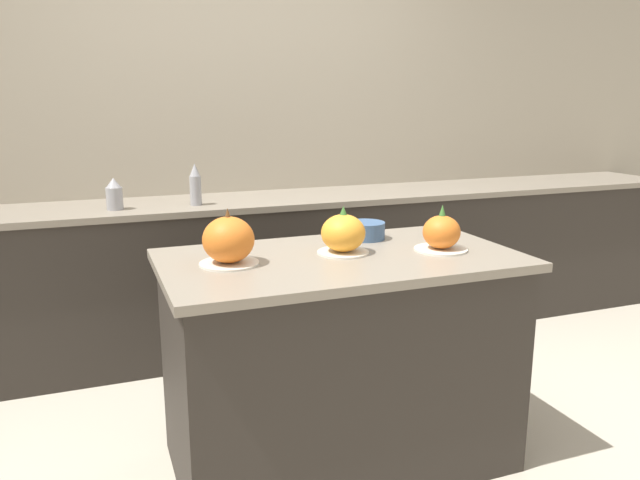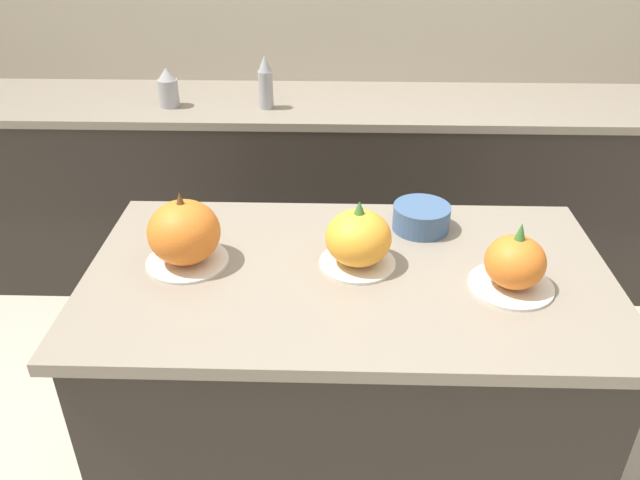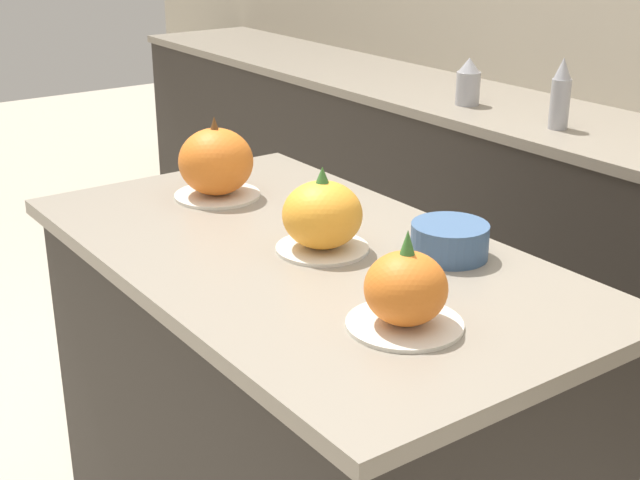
% 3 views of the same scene
% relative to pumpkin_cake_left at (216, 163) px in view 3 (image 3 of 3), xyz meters
% --- Properties ---
extents(kitchen_island, '(1.39, 0.77, 0.88)m').
position_rel_pumpkin_cake_left_xyz_m(kitchen_island, '(0.44, -0.03, -0.53)').
color(kitchen_island, '#2D2823').
rests_on(kitchen_island, ground_plane).
extents(pumpkin_cake_left, '(0.22, 0.22, 0.21)m').
position_rel_pumpkin_cake_left_xyz_m(pumpkin_cake_left, '(0.00, 0.00, 0.00)').
color(pumpkin_cake_left, silver).
rests_on(pumpkin_cake_left, kitchen_island).
extents(pumpkin_cake_center, '(0.21, 0.21, 0.19)m').
position_rel_pumpkin_cake_left_xyz_m(pumpkin_cake_center, '(0.46, 0.00, -0.01)').
color(pumpkin_cake_center, silver).
rests_on(pumpkin_cake_center, kitchen_island).
extents(pumpkin_cake_right, '(0.22, 0.22, 0.19)m').
position_rel_pumpkin_cake_left_xyz_m(pumpkin_cake_right, '(0.85, -0.09, -0.02)').
color(pumpkin_cake_right, silver).
rests_on(pumpkin_cake_right, kitchen_island).
extents(bottle_tall, '(0.06, 0.06, 0.23)m').
position_rel_pumpkin_cake_left_xyz_m(bottle_tall, '(0.09, 1.21, 0.04)').
color(bottle_tall, '#99999E').
rests_on(bottle_tall, back_counter).
extents(bottle_short, '(0.09, 0.09, 0.17)m').
position_rel_pumpkin_cake_left_xyz_m(bottle_short, '(-0.33, 1.22, 0.01)').
color(bottle_short, '#99999E').
rests_on(bottle_short, back_counter).
extents(mixing_bowl, '(0.17, 0.17, 0.07)m').
position_rel_pumpkin_cake_left_xyz_m(mixing_bowl, '(0.65, 0.20, -0.05)').
color(mixing_bowl, '#3D5B84').
rests_on(mixing_bowl, kitchen_island).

